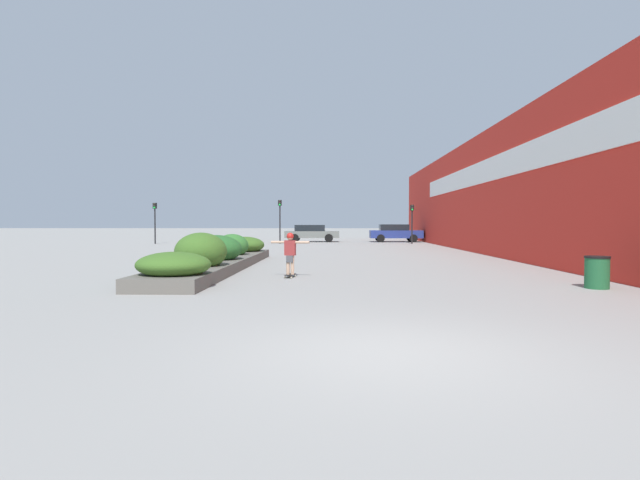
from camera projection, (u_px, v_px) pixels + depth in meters
The scene contains 12 objects.
ground_plane at pixel (389, 352), 6.42m from camera, with size 300.00×300.00×0.00m, color gray.
building_wall_right at pixel (479, 195), 27.94m from camera, with size 0.67×48.41×6.47m.
planter_box at pixel (219, 255), 17.95m from camera, with size 2.00×13.14×1.37m.
skateboard at pixel (290, 275), 15.19m from camera, with size 0.32×0.70×0.09m.
skateboarder at pixel (290, 249), 15.16m from camera, with size 1.19×0.28×1.28m.
trash_bin at pixel (597, 272), 12.61m from camera, with size 0.61×0.61×0.82m.
car_leftmost at pixel (486, 233), 46.92m from camera, with size 4.36×2.04×1.36m.
car_center_left at pixel (395, 233), 43.61m from camera, with size 4.52×2.00×1.53m.
car_center_right at pixel (312, 233), 43.74m from camera, with size 4.75×1.88×1.49m.
traffic_light_left at pixel (280, 214), 39.81m from camera, with size 0.28×0.30×3.49m.
traffic_light_right at pixel (412, 217), 39.69m from camera, with size 0.28×0.30×3.10m.
traffic_light_far_left at pixel (155, 216), 39.44m from camera, with size 0.28×0.30×3.25m.
Camera 1 is at (-0.71, -6.39, 1.66)m, focal length 28.00 mm.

